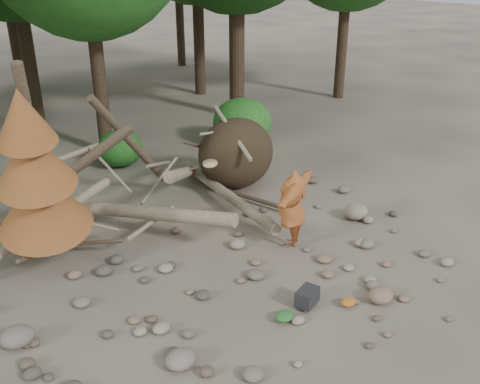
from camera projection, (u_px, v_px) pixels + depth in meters
ground at (268, 286)px, 10.67m from camera, size 120.00×120.00×0.00m
deadfall_pile at (221, 160)px, 14.44m from camera, size 8.55×5.24×3.30m
dead_conifer at (36, 176)px, 10.42m from camera, size 2.06×2.16×4.35m
bush_mid at (120, 148)px, 16.43m from camera, size 1.40×1.40×1.12m
bush_right at (242, 122)px, 18.16m from camera, size 2.00×2.00×1.60m
frisbee_thrower at (292, 208)px, 11.69m from camera, size 3.12×1.57×2.30m
backpack at (307, 299)px, 10.02m from camera, size 0.53×0.43×0.31m
cloth_green at (285, 318)px, 9.64m from camera, size 0.37×0.31×0.14m
cloth_orange at (348, 304)px, 10.04m from camera, size 0.31×0.25×0.11m
boulder_front_left at (180, 359)px, 8.55m from camera, size 0.50×0.45×0.30m
boulder_front_right at (381, 295)px, 10.15m from camera, size 0.49×0.44×0.29m
boulder_mid_right at (356, 211)px, 13.30m from camera, size 0.63×0.57×0.38m
boulder_mid_left at (17, 337)px, 9.02m from camera, size 0.57×0.51×0.34m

